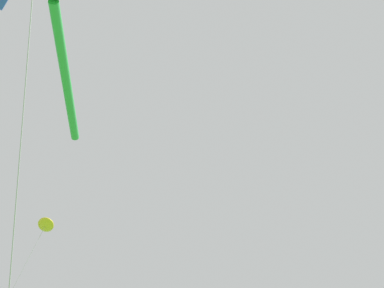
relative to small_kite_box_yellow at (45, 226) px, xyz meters
name	(u,v)px	position (x,y,z in m)	size (l,w,h in m)	color
small_kite_box_yellow	(45,226)	(0.00, 0.00, 0.00)	(2.84, 2.02, 11.37)	yellow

